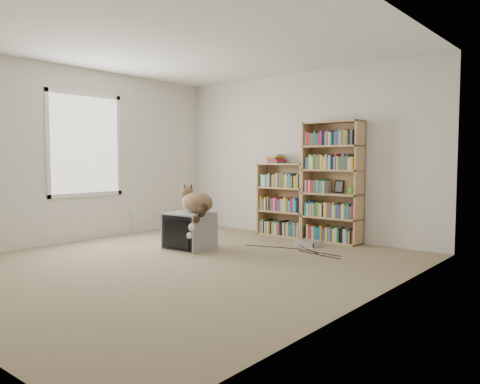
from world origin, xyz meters
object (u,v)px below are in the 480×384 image
Objects in this scene: bookcase_tall at (333,185)px; bookcase_short at (284,203)px; cat at (197,205)px; crt_tv at (190,231)px; dvd_player at (309,243)px.

bookcase_short is (-0.84, 0.00, -0.30)m from bookcase_tall.
cat is 0.64× the size of bookcase_short.
crt_tv is 0.35× the size of bookcase_tall.
bookcase_tall is at bearing 68.74° from cat.
cat is 1.69m from bookcase_short.
bookcase_short reaches higher than crt_tv.
crt_tv is 1.83× the size of dvd_player.
bookcase_tall is 0.90m from bookcase_short.
crt_tv is at bearing -121.56° from dvd_player.
crt_tv is at bearing -160.48° from cat.
crt_tv is 1.64m from dvd_player.
bookcase_short is (0.34, 1.70, 0.28)m from crt_tv.
crt_tv is 0.84× the size of cat.
bookcase_short is at bearing 157.74° from dvd_player.
bookcase_short is at bearing 93.62° from cat.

